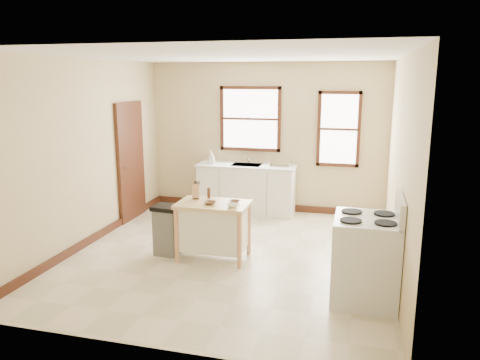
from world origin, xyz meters
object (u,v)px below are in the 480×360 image
soap_bottle_b (212,158)px  gas_stove (366,248)px  soap_bottle_a (211,157)px  kitchen_island (213,231)px  bowl_a (210,203)px  knife_block (196,192)px  bowl_b (234,202)px  trash_bin (167,230)px  bowl_c (233,205)px  dish_rack (281,164)px  pepper_grinder (209,193)px

soap_bottle_b → gas_stove: gas_stove is taller
soap_bottle_a → kitchen_island: bearing=-57.9°
bowl_a → soap_bottle_b: bearing=107.4°
knife_block → bowl_a: bearing=-58.6°
kitchen_island → knife_block: bearing=152.2°
kitchen_island → bowl_a: size_ratio=6.07×
soap_bottle_b → bowl_b: size_ratio=1.37×
trash_bin → gas_stove: size_ratio=0.58×
soap_bottle_b → bowl_c: bearing=-72.4°
dish_rack → trash_bin: dish_rack is taller
bowl_a → gas_stove: size_ratio=0.13×
knife_block → trash_bin: bearing=-172.9°
soap_bottle_a → bowl_c: bearing=-52.5°
knife_block → pepper_grinder: bearing=3.1°
pepper_grinder → trash_bin: size_ratio=0.20×
dish_rack → bowl_b: size_ratio=2.55×
soap_bottle_a → dish_rack: (1.34, 0.02, -0.08)m
soap_bottle_a → bowl_a: bearing=-58.8°
bowl_c → bowl_b: bearing=98.2°
soap_bottle_a → kitchen_island: 2.58m
dish_rack → pepper_grinder: 2.26m
bowl_a → gas_stove: (2.08, -0.67, -0.21)m
bowl_b → knife_block: bearing=170.9°
dish_rack → bowl_c: 2.55m
bowl_b → gas_stove: gas_stove is taller
soap_bottle_b → trash_bin: 2.43m
soap_bottle_a → pepper_grinder: bearing=-59.3°
pepper_grinder → bowl_b: pepper_grinder is taller
knife_block → gas_stove: (2.38, -0.92, -0.29)m
bowl_b → bowl_c: bearing=-81.8°
knife_block → pepper_grinder: knife_block is taller
soap_bottle_b → knife_block: bearing=-84.3°
knife_block → bowl_a: knife_block is taller
trash_bin → pepper_grinder: bearing=29.3°
dish_rack → gas_stove: bearing=-56.3°
bowl_a → bowl_c: (0.34, -0.06, 0.00)m
kitchen_island → bowl_b: 0.52m
knife_block → gas_stove: gas_stove is taller
kitchen_island → bowl_c: 0.56m
bowl_c → kitchen_island: bearing=155.8°
kitchen_island → pepper_grinder: bearing=120.7°
bowl_b → gas_stove: size_ratio=0.12×
soap_bottle_b → bowl_c: size_ratio=1.39×
kitchen_island → gas_stove: bearing=-20.4°
bowl_a → kitchen_island: bearing=80.1°
kitchen_island → knife_block: (-0.31, 0.16, 0.51)m
kitchen_island → pepper_grinder: 0.55m
pepper_grinder → bowl_a: size_ratio=0.91×
bowl_b → bowl_c: size_ratio=1.02×
kitchen_island → gas_stove: 2.21m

